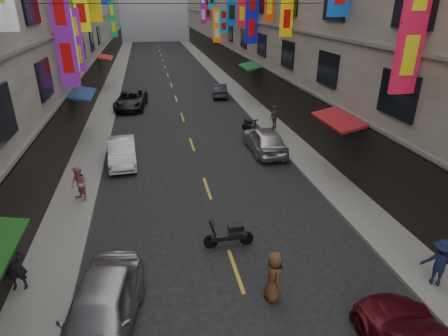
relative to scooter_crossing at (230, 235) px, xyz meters
name	(u,v)px	position (x,y,z in m)	size (l,w,h in m)	color
sidewalk_left	(112,87)	(-6.09, 28.62, -0.38)	(2.00, 90.00, 0.12)	slate
sidewalk_right	(227,82)	(5.91, 28.62, -0.38)	(2.00, 90.00, 0.12)	slate
street_awnings	(166,90)	(-1.35, 12.62, 2.56)	(13.99, 35.20, 0.41)	#144412
lane_markings	(173,91)	(-0.09, 25.62, -0.44)	(0.12, 80.20, 0.01)	gold
scooter_crossing	(230,235)	(0.00, 0.00, 0.00)	(1.80, 0.50, 1.14)	black
scooter_far_right	(250,127)	(3.95, 11.97, 0.00)	(0.75, 1.76, 1.14)	black
car_left_near	(100,312)	(-4.09, -3.17, 0.31)	(1.78, 4.42, 1.51)	#AAAAAF
car_left_mid	(122,152)	(-4.09, 8.50, 0.21)	(1.39, 3.97, 1.31)	silver
car_left_far	(131,100)	(-3.92, 20.02, 0.24)	(2.25, 4.88, 1.35)	black
car_right_mid	(265,140)	(3.91, 8.61, 0.30)	(1.76, 4.37, 1.49)	silver
car_right_far	(220,90)	(3.91, 22.55, 0.16)	(1.26, 3.63, 1.19)	#2A2A32
pedestrian_lnear	(15,265)	(-6.69, -1.00, 0.54)	(0.63, 0.57, 1.71)	black
pedestrian_lfar	(79,184)	(-5.66, 4.36, 0.46)	(0.76, 0.52, 1.56)	#C56886
pedestrian_rnear	(440,263)	(5.75, -3.29, 0.46)	(1.01, 0.52, 1.56)	#121933
pedestrian_rfar	(274,117)	(5.71, 12.24, 0.48)	(0.95, 0.54, 1.61)	#5C5C5F
pedestrian_crossing	(274,276)	(0.70, -2.79, 0.36)	(0.79, 0.54, 1.61)	#4E311F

